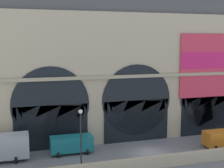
% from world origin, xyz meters
% --- Properties ---
extents(ground_plane, '(200.00, 200.00, 0.00)m').
position_xyz_m(ground_plane, '(0.00, 0.00, 0.00)').
color(ground_plane, slate).
extents(quay_parapet_wall, '(90.00, 0.70, 1.29)m').
position_xyz_m(quay_parapet_wall, '(0.00, -4.23, 0.65)').
color(quay_parapet_wall, '#BCAD8C').
rests_on(quay_parapet_wall, ground).
extents(station_building, '(48.85, 6.08, 22.10)m').
position_xyz_m(station_building, '(0.03, 7.84, 10.77)').
color(station_building, '#BCAD8C').
rests_on(station_building, ground).
extents(van_midwest, '(5.20, 2.48, 2.20)m').
position_xyz_m(van_midwest, '(-9.44, 2.72, 1.25)').
color(van_midwest, '#19727A').
rests_on(van_midwest, ground).
extents(van_mideast, '(5.20, 2.48, 2.20)m').
position_xyz_m(van_mideast, '(10.03, -0.61, 1.25)').
color(van_mideast, orange).
rests_on(van_mideast, ground).
extents(street_lamp_quayside, '(0.44, 0.44, 6.90)m').
position_xyz_m(street_lamp_quayside, '(-9.42, -3.43, 4.41)').
color(street_lamp_quayside, black).
rests_on(street_lamp_quayside, ground).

